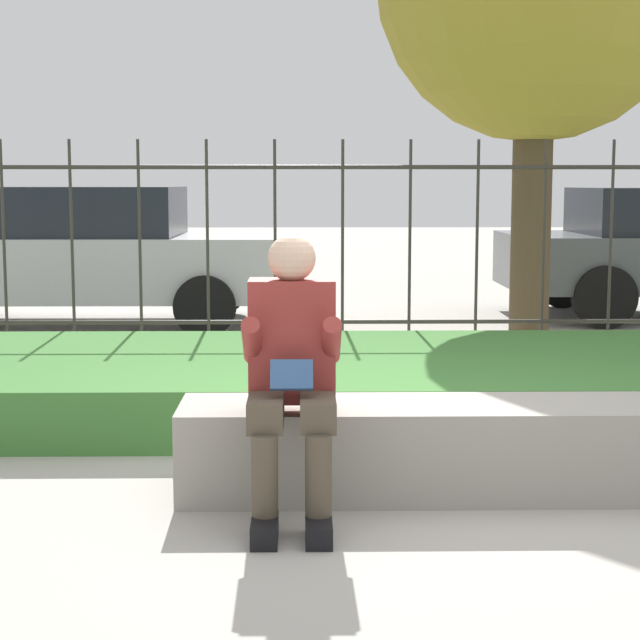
{
  "coord_description": "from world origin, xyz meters",
  "views": [
    {
      "loc": [
        -0.59,
        -4.87,
        1.45
      ],
      "look_at": [
        -0.48,
        1.04,
        0.69
      ],
      "focal_mm": 60.0,
      "sensor_mm": 36.0,
      "label": 1
    }
  ],
  "objects": [
    {
      "name": "grass_berm",
      "position": [
        0.0,
        1.88,
        0.17
      ],
      "size": [
        9.4,
        2.36,
        0.35
      ],
      "color": "#3D7533",
      "rests_on": "ground_plane"
    },
    {
      "name": "stone_bench",
      "position": [
        0.07,
        0.0,
        0.19
      ],
      "size": [
        2.45,
        0.55,
        0.43
      ],
      "color": "gray",
      "rests_on": "ground_plane"
    },
    {
      "name": "car_parked_left",
      "position": [
        -2.94,
        6.03,
        0.74
      ],
      "size": [
        4.54,
        1.98,
        1.41
      ],
      "rotation": [
        0.0,
        0.0,
        -0.01
      ],
      "color": "#B7B7BC",
      "rests_on": "ground_plane"
    },
    {
      "name": "ground_plane",
      "position": [
        0.0,
        0.0,
        0.0
      ],
      "size": [
        60.0,
        60.0,
        0.0
      ],
      "primitive_type": "plane",
      "color": "#A8A399"
    },
    {
      "name": "iron_fence",
      "position": [
        -0.0,
        3.49,
        0.93
      ],
      "size": [
        7.4,
        0.03,
        1.78
      ],
      "color": "#332D28",
      "rests_on": "ground_plane"
    },
    {
      "name": "person_seated_reader",
      "position": [
        -0.63,
        -0.31,
        0.66
      ],
      "size": [
        0.42,
        0.73,
        1.23
      ],
      "color": "black",
      "rests_on": "ground_plane"
    }
  ]
}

